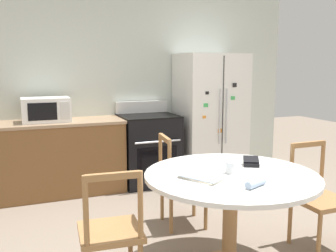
# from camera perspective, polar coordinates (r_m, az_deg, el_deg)

# --- Properties ---
(back_wall) EXTENTS (5.20, 0.10, 2.60)m
(back_wall) POSITION_cam_1_polar(r_m,az_deg,el_deg) (5.17, -7.84, 6.18)
(back_wall) COLOR silver
(back_wall) RESTS_ON ground_plane
(kitchen_counter) EXTENTS (2.16, 0.64, 0.90)m
(kitchen_counter) POSITION_cam_1_polar(r_m,az_deg,el_deg) (4.78, -19.85, -4.82)
(kitchen_counter) COLOR brown
(kitchen_counter) RESTS_ON ground_plane
(refrigerator) EXTENTS (0.88, 0.71, 1.72)m
(refrigerator) POSITION_cam_1_polar(r_m,az_deg,el_deg) (5.27, 6.45, 1.47)
(refrigerator) COLOR white
(refrigerator) RESTS_ON ground_plane
(oven_range) EXTENTS (0.73, 0.68, 1.08)m
(oven_range) POSITION_cam_1_polar(r_m,az_deg,el_deg) (5.00, -2.94, -3.47)
(oven_range) COLOR black
(oven_range) RESTS_ON ground_plane
(microwave) EXTENTS (0.55, 0.39, 0.29)m
(microwave) POSITION_cam_1_polar(r_m,az_deg,el_deg) (4.69, -18.11, 2.38)
(microwave) COLOR white
(microwave) RESTS_ON kitchen_counter
(dining_table) EXTENTS (1.29, 1.29, 0.77)m
(dining_table) POSITION_cam_1_polar(r_m,az_deg,el_deg) (2.87, 9.53, -9.75)
(dining_table) COLOR white
(dining_table) RESTS_ON ground_plane
(dining_chair_left) EXTENTS (0.45, 0.45, 0.90)m
(dining_chair_left) POSITION_cam_1_polar(r_m,az_deg,el_deg) (2.67, -8.70, -15.82)
(dining_chair_left) COLOR #9E7042
(dining_chair_left) RESTS_ON ground_plane
(dining_chair_right) EXTENTS (0.42, 0.42, 0.90)m
(dining_chair_right) POSITION_cam_1_polar(r_m,az_deg,el_deg) (3.50, 22.00, -10.24)
(dining_chair_right) COLOR #9E7042
(dining_chair_right) RESTS_ON ground_plane
(dining_chair_far) EXTENTS (0.47, 0.47, 0.90)m
(dining_chair_far) POSITION_cam_1_polar(r_m,az_deg,el_deg) (3.69, 1.92, -8.57)
(dining_chair_far) COLOR #9E7042
(dining_chair_far) RESTS_ON ground_plane
(candle_glass) EXTENTS (0.08, 0.08, 0.09)m
(candle_glass) POSITION_cam_1_polar(r_m,az_deg,el_deg) (2.82, 9.55, -6.39)
(candle_glass) COLOR silver
(candle_glass) RESTS_ON dining_table
(folded_napkin) EXTENTS (0.19, 0.12, 0.05)m
(folded_napkin) POSITION_cam_1_polar(r_m,az_deg,el_deg) (2.55, 13.25, -8.46)
(folded_napkin) COLOR #A3BCDB
(folded_napkin) RESTS_ON dining_table
(wallet) EXTENTS (0.17, 0.17, 0.07)m
(wallet) POSITION_cam_1_polar(r_m,az_deg,el_deg) (3.07, 12.54, -5.42)
(wallet) COLOR black
(wallet) RESTS_ON dining_table
(mail_stack) EXTENTS (0.34, 0.37, 0.02)m
(mail_stack) POSITION_cam_1_polar(r_m,az_deg,el_deg) (2.68, 5.40, -7.71)
(mail_stack) COLOR white
(mail_stack) RESTS_ON dining_table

